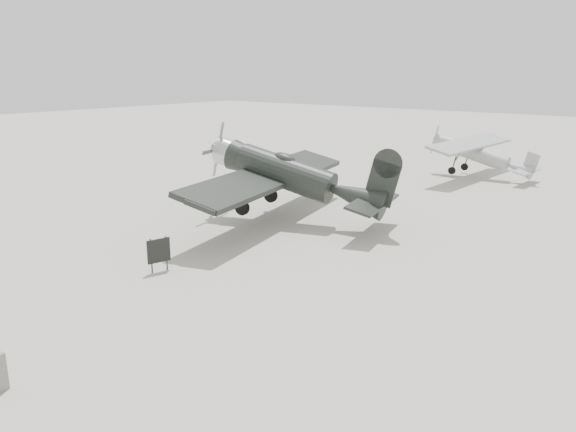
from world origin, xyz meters
name	(u,v)px	position (x,y,z in m)	size (l,w,h in m)	color
ground	(274,267)	(0.00, 0.00, 0.00)	(160.00, 160.00, 0.00)	#A19D8F
lowwing_monoplane	(294,177)	(-3.25, 5.42, 2.20)	(9.35, 12.95, 4.16)	black
highwing_monoplane	(478,151)	(-0.60, 21.98, 1.78)	(7.09, 9.98, 2.84)	gray
sign_board	(159,251)	(-2.97, -2.84, 0.75)	(0.27, 0.86, 1.26)	#333333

